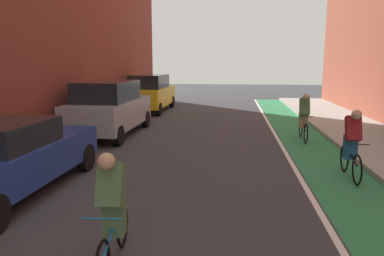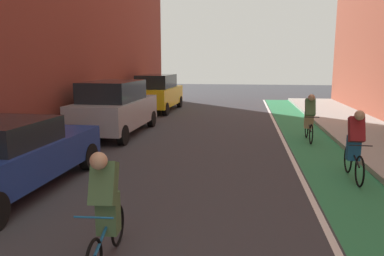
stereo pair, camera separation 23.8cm
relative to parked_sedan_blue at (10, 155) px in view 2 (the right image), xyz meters
name	(u,v)px [view 2 (the right image)]	position (x,y,z in m)	size (l,w,h in m)	color
ground_plane	(184,180)	(3.36, 1.32, -0.79)	(73.06, 73.06, 0.00)	#38383D
bike_lane_paint	(328,162)	(6.96, 3.32, -0.79)	(1.60, 33.21, 0.00)	#2D8451
lane_divider_stripe	(293,161)	(6.06, 3.32, -0.78)	(0.12, 33.21, 0.00)	white
parked_sedan_blue	(10,155)	(0.00, 0.00, 0.00)	(1.98, 4.66, 1.53)	navy
parked_suv_silver	(115,107)	(0.00, 6.25, 0.23)	(2.03, 4.65, 1.98)	#9EA0A8
parked_suv_yellow_cab	(158,92)	(0.00, 12.99, 0.23)	(2.02, 4.68, 1.98)	yellow
cyclist_mid	(106,207)	(2.93, -2.35, 0.02)	(0.48, 1.65, 1.58)	black
cyclist_trailing	(355,143)	(7.21, 1.92, 0.06)	(0.48, 1.73, 1.62)	black
cyclist_far	(310,117)	(6.91, 6.10, 0.02)	(0.48, 1.71, 1.61)	black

